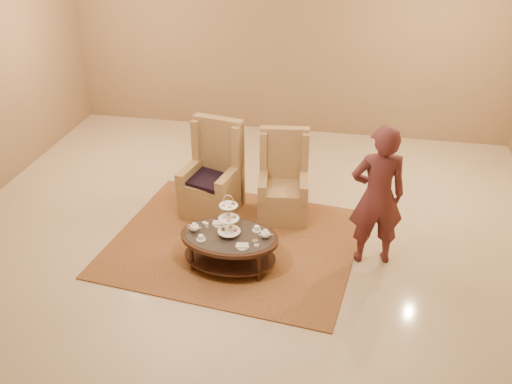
% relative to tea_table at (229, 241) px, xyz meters
% --- Properties ---
extents(ground, '(8.00, 8.00, 0.00)m').
position_rel_tea_table_xyz_m(ground, '(0.07, 0.40, -0.37)').
color(ground, beige).
rests_on(ground, ground).
extents(ceiling, '(8.00, 8.00, 0.02)m').
position_rel_tea_table_xyz_m(ceiling, '(0.07, 0.40, -0.37)').
color(ceiling, white).
rests_on(ceiling, ground).
extents(wall_back, '(8.00, 0.04, 3.50)m').
position_rel_tea_table_xyz_m(wall_back, '(0.07, 4.40, 1.38)').
color(wall_back, '#9C7A55').
rests_on(wall_back, ground).
extents(rug, '(3.41, 2.95, 0.02)m').
position_rel_tea_table_xyz_m(rug, '(-0.06, 0.49, -0.36)').
color(rug, '#9E6C38').
rests_on(rug, ground).
extents(tea_table, '(1.25, 0.90, 1.01)m').
position_rel_tea_table_xyz_m(tea_table, '(0.00, 0.00, 0.00)').
color(tea_table, black).
rests_on(tea_table, ground).
extents(armchair_left, '(0.85, 0.87, 1.34)m').
position_rel_tea_table_xyz_m(armchair_left, '(-0.53, 1.30, 0.08)').
color(armchair_left, '#AB8450').
rests_on(armchair_left, ground).
extents(armchair_right, '(0.76, 0.78, 1.25)m').
position_rel_tea_table_xyz_m(armchair_right, '(0.46, 1.35, 0.05)').
color(armchair_right, '#AB8450').
rests_on(armchair_right, ground).
extents(person, '(0.74, 0.57, 1.83)m').
position_rel_tea_table_xyz_m(person, '(1.71, 0.47, 0.55)').
color(person, '#542426').
rests_on(person, ground).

